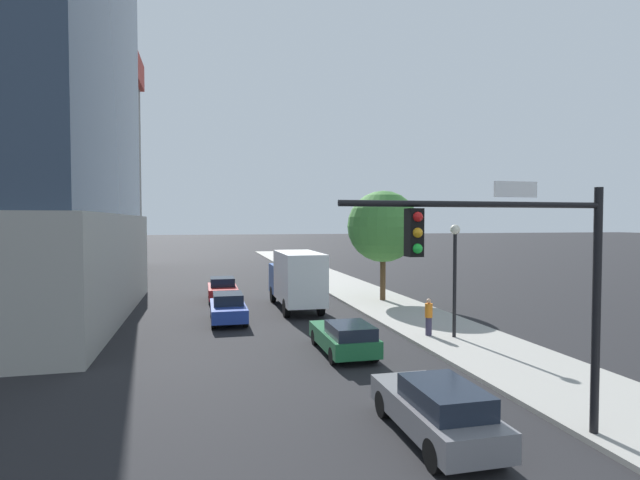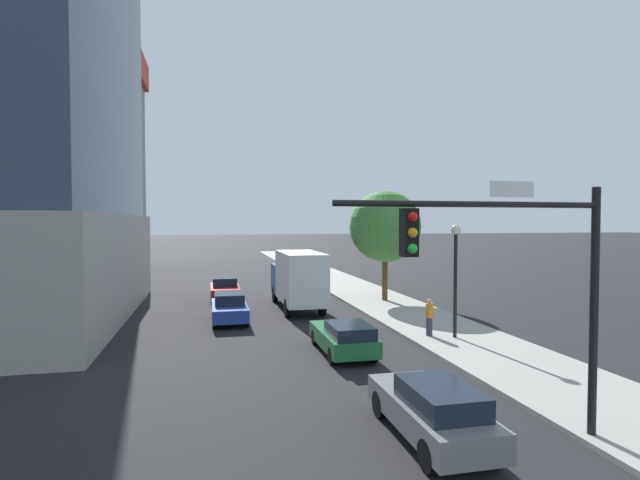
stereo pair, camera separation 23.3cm
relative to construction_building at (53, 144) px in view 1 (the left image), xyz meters
The scene contains 11 objects.
sidewalk 43.68m from the construction_building, 50.65° to the right, with size 4.72×120.00×0.15m, color #9E9B93.
construction_building is the anchor object (origin of this frame).
traffic_light_pole 53.00m from the construction_building, 64.82° to the right, with size 6.57×0.48×6.05m.
street_lamp 46.67m from the construction_building, 55.16° to the right, with size 0.44×0.44×5.01m.
street_tree 38.82m from the construction_building, 45.26° to the right, with size 4.66×4.66×7.15m.
car_green 45.51m from the construction_building, 61.82° to the right, with size 1.82×4.41×1.38m.
car_blue 37.36m from the construction_building, 62.08° to the right, with size 1.79×4.37×1.51m.
car_gray 52.37m from the construction_building, 66.04° to the right, with size 1.72×4.42×1.48m.
car_red 31.56m from the construction_building, 55.32° to the right, with size 1.86×4.28×1.54m.
box_truck 36.87m from the construction_building, 53.90° to the right, with size 2.26×7.67×3.51m.
pedestrian_orange_shirt 46.30m from the construction_building, 55.77° to the right, with size 0.34×0.34×1.67m.
Camera 1 is at (-3.60, -4.98, 5.29)m, focal length 27.60 mm.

